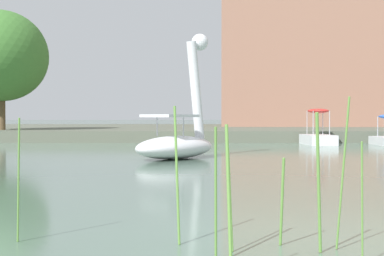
% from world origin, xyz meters
% --- Properties ---
extents(ground_plane, '(402.45, 402.45, 0.00)m').
position_xyz_m(ground_plane, '(0.00, 0.00, 0.00)').
color(ground_plane, '#567060').
extents(shore_bank_far, '(134.75, 25.12, 0.56)m').
position_xyz_m(shore_bank_far, '(0.00, 33.65, 0.28)').
color(shore_bank_far, '#5B6051').
rests_on(shore_bank_far, ground_plane).
extents(swan_boat, '(3.06, 3.47, 3.88)m').
position_xyz_m(swan_boat, '(-2.40, 11.23, 0.66)').
color(swan_boat, white).
rests_on(swan_boat, ground_plane).
extents(pedal_boat_red, '(1.33, 2.28, 1.61)m').
position_xyz_m(pedal_boat_red, '(3.57, 19.63, 0.44)').
color(pedal_boat_red, white).
rests_on(pedal_boat_red, ground_plane).
extents(tree_broadleaf_left, '(5.11, 6.04, 6.25)m').
position_xyz_m(tree_broadleaf_left, '(-12.13, 23.79, 4.43)').
color(tree_broadleaf_left, brown).
rests_on(tree_broadleaf_left, shore_bank_far).
extents(apartment_block, '(18.71, 13.41, 15.39)m').
position_xyz_m(apartment_block, '(9.10, 38.20, 8.25)').
color(apartment_block, '#996B56').
rests_on(apartment_block, shore_bank_far).
extents(reed_clump_foreground, '(4.23, 1.79, 1.48)m').
position_xyz_m(reed_clump_foreground, '(-0.65, -0.53, 0.61)').
color(reed_clump_foreground, '#669942').
rests_on(reed_clump_foreground, ground_plane).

